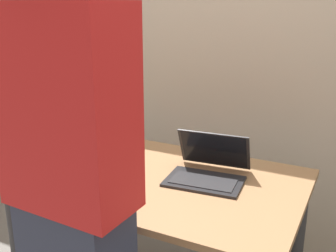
% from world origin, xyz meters
% --- Properties ---
extents(desk, '(1.27, 0.84, 0.75)m').
position_xyz_m(desk, '(0.00, 0.00, 0.62)').
color(desk, olive).
rests_on(desk, ground).
extents(laptop, '(0.37, 0.34, 0.20)m').
position_xyz_m(laptop, '(0.19, 0.09, 0.80)').
color(laptop, black).
rests_on(laptop, desk).
extents(beer_bottle_brown, '(0.07, 0.07, 0.29)m').
position_xyz_m(beer_bottle_brown, '(-0.53, 0.09, 0.86)').
color(beer_bottle_brown, '#333333').
rests_on(beer_bottle_brown, desk).
extents(beer_bottle_amber, '(0.07, 0.07, 0.30)m').
position_xyz_m(beer_bottle_amber, '(-0.38, 0.05, 0.86)').
color(beer_bottle_amber, brown).
rests_on(beer_bottle_amber, desk).
extents(beer_bottle_green, '(0.06, 0.06, 0.29)m').
position_xyz_m(beer_bottle_green, '(-0.38, 0.18, 0.86)').
color(beer_bottle_green, '#1E5123').
rests_on(beer_bottle_green, desk).
extents(person_figure, '(0.43, 0.31, 1.78)m').
position_xyz_m(person_figure, '(-0.02, -0.58, 0.91)').
color(person_figure, '#2D3347').
rests_on(person_figure, ground).
extents(back_wall, '(6.00, 0.10, 2.60)m').
position_xyz_m(back_wall, '(0.00, 0.87, 1.30)').
color(back_wall, tan).
rests_on(back_wall, ground).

